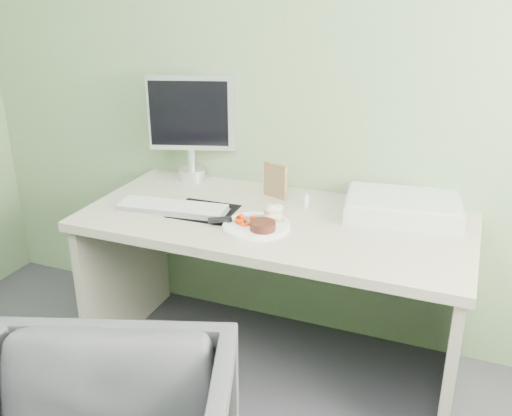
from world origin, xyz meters
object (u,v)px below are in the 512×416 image
at_px(plate, 256,226).
at_px(monitor, 192,122).
at_px(scanner, 403,207).
at_px(desk, 274,257).

relative_size(plate, monitor, 0.53).
xyz_separation_m(plate, monitor, (-0.50, 0.44, 0.28)).
height_order(plate, monitor, monitor).
xyz_separation_m(plate, scanner, (0.52, 0.34, 0.03)).
bearing_deg(monitor, scanner, -23.35).
height_order(scanner, monitor, monitor).
distance_m(desk, plate, 0.23).
relative_size(scanner, monitor, 0.93).
height_order(plate, scanner, scanner).
relative_size(desk, plate, 5.95).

